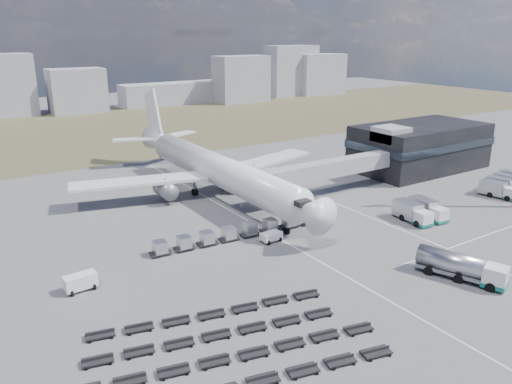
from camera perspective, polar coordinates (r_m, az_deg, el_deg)
ground at (r=70.44m, az=7.89°, el=-7.12°), size 420.00×420.00×0.00m
grass_strip at (r=166.09m, az=-17.76°, el=6.70°), size 420.00×90.00×0.01m
lane_markings at (r=78.63m, az=11.90°, el=-4.62°), size 47.12×110.00×0.01m
terminal at (r=117.86m, az=18.17°, el=5.03°), size 30.40×16.40×11.00m
jet_bridge at (r=93.09m, az=7.29°, el=2.43°), size 30.30×3.80×7.05m
airliner at (r=93.93m, az=-4.91°, el=2.80°), size 51.59×64.53×17.62m
skyline at (r=203.44m, az=-24.01°, el=10.33°), size 303.30×25.84×23.66m
fuel_tanker at (r=67.63m, az=22.38°, el=-7.86°), size 6.31×10.93×3.45m
pushback_tug at (r=73.77m, az=1.73°, el=-5.17°), size 3.14×1.87×1.40m
utility_van at (r=63.90m, az=-19.42°, el=-9.73°), size 3.90×2.00×2.06m
catering_truck at (r=97.38m, az=-2.72°, el=1.02°), size 2.80×6.20×2.79m
service_trucks_near at (r=86.14m, az=18.28°, el=-2.07°), size 6.57×7.62×2.85m
service_trucks_far at (r=108.01m, az=26.87°, el=0.79°), size 13.27×9.02×2.71m
uld_row at (r=74.72m, az=-1.91°, el=-4.53°), size 27.51×3.70×1.86m
baggage_dollies at (r=50.77m, az=-3.82°, el=-17.23°), size 31.28×19.42×0.69m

